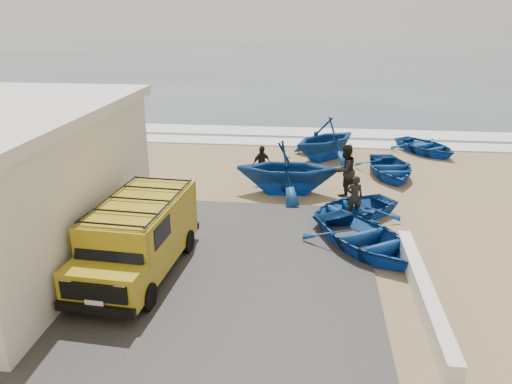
{
  "coord_description": "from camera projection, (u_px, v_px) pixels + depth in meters",
  "views": [
    {
      "loc": [
        2.16,
        -13.82,
        6.72
      ],
      "look_at": [
        0.48,
        1.05,
        1.2
      ],
      "focal_mm": 35.0,
      "sensor_mm": 36.0,
      "label": 1
    }
  ],
  "objects": [
    {
      "name": "ground",
      "position": [
        237.0,
        239.0,
        15.44
      ],
      "size": [
        160.0,
        160.0,
        0.0
      ],
      "primitive_type": "plane",
      "color": "#947C56"
    },
    {
      "name": "slab",
      "position": [
        155.0,
        266.0,
        13.78
      ],
      "size": [
        12.0,
        10.0,
        0.05
      ],
      "primitive_type": "cube",
      "color": "#3C3937",
      "rests_on": "ground"
    },
    {
      "name": "ocean",
      "position": [
        298.0,
        61.0,
        67.65
      ],
      "size": [
        180.0,
        88.0,
        0.01
      ],
      "primitive_type": "cube",
      "color": "#385166",
      "rests_on": "ground"
    },
    {
      "name": "surf_line",
      "position": [
        270.0,
        142.0,
        26.62
      ],
      "size": [
        180.0,
        1.6,
        0.06
      ],
      "primitive_type": "cube",
      "color": "white",
      "rests_on": "ground"
    },
    {
      "name": "surf_wash",
      "position": [
        274.0,
        131.0,
        28.95
      ],
      "size": [
        180.0,
        2.2,
        0.04
      ],
      "primitive_type": "cube",
      "color": "white",
      "rests_on": "ground"
    },
    {
      "name": "parapet",
      "position": [
        423.0,
        293.0,
        12.02
      ],
      "size": [
        0.35,
        6.0,
        0.55
      ],
      "primitive_type": "cube",
      "color": "silver",
      "rests_on": "ground"
    },
    {
      "name": "van",
      "position": [
        139.0,
        235.0,
        13.15
      ],
      "size": [
        2.23,
        4.92,
        2.06
      ],
      "rotation": [
        0.0,
        0.0,
        -0.07
      ],
      "color": "#B0941A",
      "rests_on": "ground"
    },
    {
      "name": "boat_near_left",
      "position": [
        365.0,
        238.0,
        14.62
      ],
      "size": [
        4.45,
        4.78,
        0.81
      ],
      "primitive_type": "imported",
      "rotation": [
        0.0,
        0.0,
        0.58
      ],
      "color": "#134795",
      "rests_on": "ground"
    },
    {
      "name": "boat_near_right",
      "position": [
        352.0,
        209.0,
        16.89
      ],
      "size": [
        4.14,
        3.94,
        0.7
      ],
      "primitive_type": "imported",
      "rotation": [
        0.0,
        0.0,
        -0.94
      ],
      "color": "#134795",
      "rests_on": "ground"
    },
    {
      "name": "boat_mid_left",
      "position": [
        287.0,
        168.0,
        18.98
      ],
      "size": [
        3.98,
        3.47,
        2.04
      ],
      "primitive_type": "imported",
      "rotation": [
        0.0,
        0.0,
        1.6
      ],
      "color": "#134795",
      "rests_on": "ground"
    },
    {
      "name": "boat_mid_right",
      "position": [
        390.0,
        168.0,
        21.12
      ],
      "size": [
        2.96,
        3.87,
        0.75
      ],
      "primitive_type": "imported",
      "rotation": [
        0.0,
        0.0,
        0.11
      ],
      "color": "#134795",
      "rests_on": "ground"
    },
    {
      "name": "boat_far_left",
      "position": [
        325.0,
        139.0,
        23.34
      ],
      "size": [
        4.96,
        4.99,
        1.99
      ],
      "primitive_type": "imported",
      "rotation": [
        0.0,
        0.0,
        -0.75
      ],
      "color": "#134795",
      "rests_on": "ground"
    },
    {
      "name": "boat_far_right",
      "position": [
        426.0,
        146.0,
        24.5
      ],
      "size": [
        3.99,
        4.23,
        0.71
      ],
      "primitive_type": "imported",
      "rotation": [
        0.0,
        0.0,
        0.61
      ],
      "color": "#134795",
      "rests_on": "ground"
    },
    {
      "name": "fisherman_front",
      "position": [
        355.0,
        197.0,
        16.8
      ],
      "size": [
        0.58,
        0.41,
        1.51
      ],
      "primitive_type": "imported",
      "rotation": [
        0.0,
        0.0,
        3.23
      ],
      "color": "black",
      "rests_on": "ground"
    },
    {
      "name": "fisherman_middle",
      "position": [
        345.0,
        170.0,
        18.78
      ],
      "size": [
        1.21,
        1.22,
        1.99
      ],
      "primitive_type": "imported",
      "rotation": [
        0.0,
        0.0,
        -2.33
      ],
      "color": "black",
      "rests_on": "ground"
    },
    {
      "name": "fisherman_back",
      "position": [
        261.0,
        164.0,
        20.39
      ],
      "size": [
        0.9,
        0.86,
        1.5
      ],
      "primitive_type": "imported",
      "rotation": [
        0.0,
        0.0,
        0.74
      ],
      "color": "black",
      "rests_on": "ground"
    }
  ]
}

